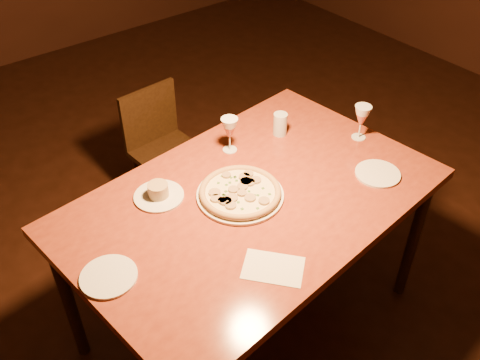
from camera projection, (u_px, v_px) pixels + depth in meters
floor at (279, 291)px, 2.87m from camera, size 7.00×7.00×0.00m
dining_table at (252, 210)px, 2.25m from camera, size 1.63×1.14×0.83m
chair_far at (163, 145)px, 3.17m from camera, size 0.39×0.39×0.77m
pizza_plate at (240, 192)px, 2.20m from camera, size 0.36×0.36×0.04m
ramekin_saucer at (159, 193)px, 2.19m from camera, size 0.21×0.21×0.07m
wine_glass_far at (230, 135)px, 2.41m from camera, size 0.08×0.08×0.17m
wine_glass_right at (361, 122)px, 2.48m from camera, size 0.08×0.08×0.17m
water_tumbler at (280, 124)px, 2.53m from camera, size 0.07×0.07×0.11m
side_plate_left at (109, 277)px, 1.87m from camera, size 0.20×0.20×0.01m
side_plate_near at (378, 174)px, 2.32m from camera, size 0.20×0.20×0.01m
menu_card at (273, 268)px, 1.91m from camera, size 0.25×0.26×0.00m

